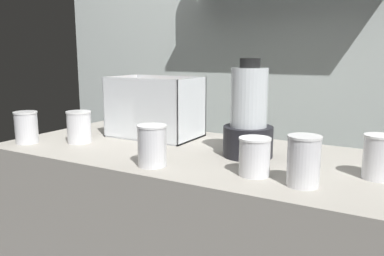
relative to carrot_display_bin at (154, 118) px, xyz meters
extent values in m
cube|color=silver|center=(0.26, 0.63, 0.27)|extent=(2.60, 0.04, 2.50)
cube|color=white|center=(0.01, 0.00, -0.07)|extent=(0.35, 0.22, 0.01)
cube|color=white|center=(0.01, -0.11, 0.04)|extent=(0.35, 0.01, 0.24)
cube|color=white|center=(0.01, 0.11, 0.04)|extent=(0.35, 0.01, 0.24)
cube|color=white|center=(-0.17, 0.00, 0.04)|extent=(0.01, 0.22, 0.24)
cube|color=white|center=(0.18, 0.00, 0.04)|extent=(0.01, 0.22, 0.24)
cone|color=orange|center=(0.01, -0.02, -0.06)|extent=(0.10, 0.14, 0.03)
cone|color=orange|center=(0.00, -0.01, -0.05)|extent=(0.14, 0.10, 0.03)
cone|color=orange|center=(0.00, 0.01, -0.06)|extent=(0.16, 0.06, 0.03)
cone|color=orange|center=(0.02, -0.01, -0.05)|extent=(0.10, 0.14, 0.03)
cone|color=orange|center=(-0.07, 0.01, -0.02)|extent=(0.13, 0.15, 0.03)
cone|color=orange|center=(0.07, -0.02, -0.03)|extent=(0.10, 0.15, 0.03)
cone|color=orange|center=(0.03, 0.00, -0.02)|extent=(0.18, 0.05, 0.03)
cone|color=orange|center=(0.04, -0.01, -0.03)|extent=(0.14, 0.03, 0.02)
cone|color=orange|center=(-0.04, 0.00, 0.00)|extent=(0.08, 0.17, 0.03)
cone|color=orange|center=(-0.07, 0.03, 0.02)|extent=(0.08, 0.15, 0.03)
cylinder|color=black|center=(0.45, -0.11, -0.03)|extent=(0.16, 0.16, 0.10)
cylinder|color=silver|center=(0.45, -0.11, 0.12)|extent=(0.12, 0.12, 0.19)
cylinder|color=red|center=(0.45, -0.11, 0.04)|extent=(0.11, 0.11, 0.04)
cylinder|color=black|center=(0.45, -0.11, 0.23)|extent=(0.07, 0.07, 0.03)
cylinder|color=white|center=(-0.35, -0.34, -0.02)|extent=(0.08, 0.08, 0.11)
cylinder|color=red|center=(-0.35, -0.34, -0.04)|extent=(0.08, 0.08, 0.07)
cylinder|color=white|center=(-0.35, -0.34, 0.04)|extent=(0.09, 0.09, 0.01)
cylinder|color=white|center=(-0.18, -0.24, -0.02)|extent=(0.09, 0.09, 0.11)
cylinder|color=yellow|center=(-0.18, -0.24, -0.03)|extent=(0.08, 0.08, 0.09)
cylinder|color=white|center=(-0.18, -0.24, 0.04)|extent=(0.09, 0.09, 0.01)
cylinder|color=white|center=(0.25, -0.36, -0.02)|extent=(0.09, 0.09, 0.12)
cylinder|color=red|center=(0.25, -0.36, -0.04)|extent=(0.08, 0.08, 0.07)
cylinder|color=white|center=(0.25, -0.36, 0.04)|extent=(0.09, 0.09, 0.01)
cylinder|color=white|center=(0.55, -0.30, -0.03)|extent=(0.09, 0.09, 0.10)
cylinder|color=maroon|center=(0.55, -0.30, -0.05)|extent=(0.08, 0.08, 0.06)
cylinder|color=white|center=(0.55, -0.30, 0.03)|extent=(0.09, 0.09, 0.01)
cylinder|color=white|center=(0.69, -0.32, -0.01)|extent=(0.08, 0.08, 0.13)
cylinder|color=red|center=(0.69, -0.32, -0.04)|extent=(0.08, 0.08, 0.08)
cylinder|color=white|center=(0.69, -0.32, 0.05)|extent=(0.09, 0.09, 0.01)
cylinder|color=white|center=(0.85, -0.16, -0.02)|extent=(0.08, 0.08, 0.12)
cylinder|color=orange|center=(0.85, -0.16, -0.03)|extent=(0.07, 0.07, 0.10)
cylinder|color=white|center=(0.85, -0.16, 0.04)|extent=(0.08, 0.08, 0.01)
camera|label=1|loc=(0.92, -1.30, 0.26)|focal=36.82mm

